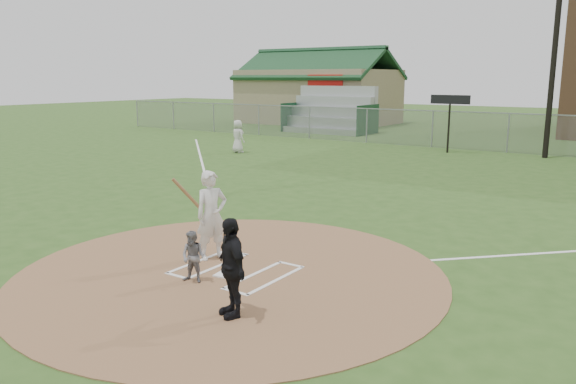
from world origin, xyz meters
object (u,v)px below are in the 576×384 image
Objects in this scene: home_plate at (228,274)px; ondeck_player at (238,136)px; catcher at (193,257)px; batter_at_plate at (212,215)px; umpire at (231,267)px.

ondeck_player is at bearing 128.65° from home_plate.
catcher is 1.48m from batter_at_plate.
home_plate is at bearing 143.26° from ondeck_player.
umpire is (1.56, -0.75, 0.32)m from catcher.
batter_at_plate reaches higher than ondeck_player.
home_plate is 0.45× the size of catcher.
home_plate is 0.27× the size of umpire.
catcher is 1.76m from umpire.
home_plate is at bearing -32.51° from batter_at_plate.
home_plate is 2.06m from umpire.
batter_at_plate reaches higher than umpire.
catcher is at bearing 141.33° from ondeck_player.
batter_at_plate is (10.51, -13.72, 0.13)m from ondeck_player.
ondeck_player is (-11.16, 14.97, 0.32)m from catcher.
ondeck_player is 0.89× the size of batter_at_plate.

